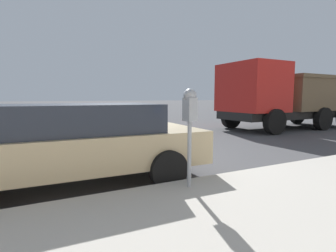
# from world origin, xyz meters

# --- Properties ---
(ground_plane) EXTENTS (220.00, 220.00, 0.00)m
(ground_plane) POSITION_xyz_m (0.00, 0.00, 0.00)
(ground_plane) COLOR #424244
(parking_meter) EXTENTS (0.21, 0.19, 1.46)m
(parking_meter) POSITION_xyz_m (-2.54, -0.28, 1.28)
(parking_meter) COLOR gray
(parking_meter) RESTS_ON sidewalk
(car_tan) EXTENTS (2.17, 4.71, 1.38)m
(car_tan) POSITION_xyz_m (-1.06, 1.18, 0.74)
(car_tan) COLOR tan
(car_tan) RESTS_ON ground_plane
(dump_truck) EXTENTS (2.97, 7.10, 2.97)m
(dump_truck) POSITION_xyz_m (2.95, -9.21, 1.56)
(dump_truck) COLOR black
(dump_truck) RESTS_ON ground_plane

